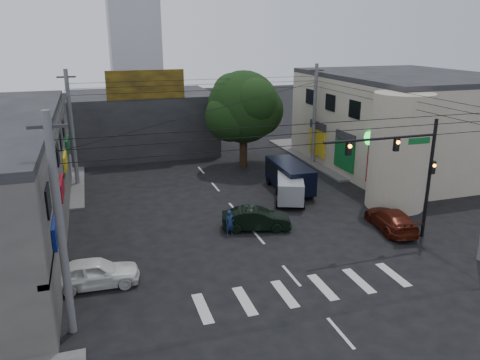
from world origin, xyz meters
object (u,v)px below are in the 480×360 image
silver_minivan (290,189)px  utility_pole_far_right (314,115)px  traffic_gantry (407,162)px  maroon_sedan (391,219)px  utility_pole_far_left (72,129)px  dark_sedan (256,219)px  traffic_officer (230,223)px  street_tree (244,107)px  white_compact (95,273)px  utility_pole_near_left (60,229)px  navy_van (290,177)px

silver_minivan → utility_pole_far_right: bearing=-12.9°
traffic_gantry → maroon_sedan: size_ratio=1.47×
utility_pole_far_left → silver_minivan: size_ratio=1.96×
traffic_gantry → dark_sedan: 9.53m
dark_sedan → traffic_officer: (-1.80, -0.29, 0.08)m
street_tree → maroon_sedan: 17.72m
white_compact → maroon_sedan: (17.78, 1.49, -0.05)m
utility_pole_near_left → traffic_officer: (8.97, 7.30, -3.82)m
traffic_gantry → utility_pole_far_left: (-18.32, 17.00, -0.23)m
traffic_gantry → maroon_sedan: traffic_gantry is taller
utility_pole_far_left → navy_van: 17.45m
dark_sedan → traffic_officer: size_ratio=2.88×
traffic_gantry → dark_sedan: size_ratio=1.59×
utility_pole_far_left → street_tree: bearing=3.9°
utility_pole_near_left → dark_sedan: bearing=35.2°
navy_van → utility_pole_far_right: bearing=-36.8°
white_compact → traffic_officer: bearing=-61.7°
utility_pole_near_left → navy_van: utility_pole_near_left is taller
white_compact → utility_pole_near_left: bearing=166.8°
street_tree → utility_pole_far_left: bearing=-176.1°
street_tree → utility_pole_far_right: size_ratio=0.95×
utility_pole_far_left → utility_pole_far_right: bearing=0.0°
street_tree → traffic_gantry: (3.82, -18.00, -0.64)m
utility_pole_far_left → utility_pole_near_left: bearing=-90.0°
traffic_gantry → dark_sedan: (-7.55, 4.09, -4.13)m
utility_pole_near_left → silver_minivan: bearing=38.1°
traffic_gantry → utility_pole_near_left: (-18.32, -3.50, -0.23)m
white_compact → maroon_sedan: size_ratio=0.88×
traffic_gantry → utility_pole_far_left: bearing=137.1°
utility_pole_far_left → traffic_officer: bearing=-55.8°
utility_pole_near_left → street_tree: bearing=56.0°
utility_pole_far_left → white_compact: utility_pole_far_left is taller
navy_van → traffic_officer: 9.42m
street_tree → dark_sedan: (-3.73, -13.91, -4.77)m
utility_pole_far_right → maroon_sedan: (-2.21, -15.51, -3.92)m
traffic_gantry → utility_pole_near_left: utility_pole_near_left is taller
street_tree → traffic_officer: bearing=-111.3°
utility_pole_near_left → white_compact: 5.32m
utility_pole_far_left → maroon_sedan: bearing=-39.5°
utility_pole_near_left → dark_sedan: utility_pole_near_left is taller
street_tree → maroon_sedan: (4.29, -16.51, -4.80)m
traffic_gantry → white_compact: size_ratio=1.67×
street_tree → navy_van: 8.91m
dark_sedan → white_compact: white_compact is taller
dark_sedan → navy_van: bearing=-23.5°
white_compact → silver_minivan: bearing=-56.8°
silver_minivan → traffic_officer: (-5.85, -4.32, -0.15)m
street_tree → traffic_officer: size_ratio=5.55×
dark_sedan → silver_minivan: silver_minivan is taller
utility_pole_far_right → maroon_sedan: 16.15m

